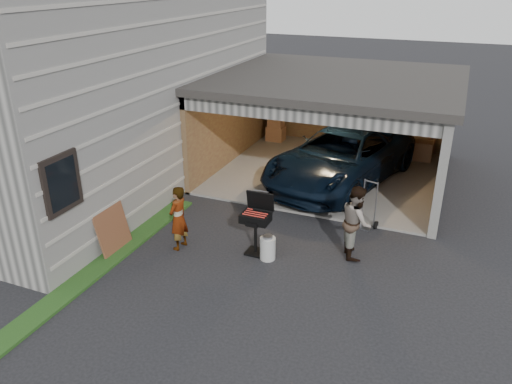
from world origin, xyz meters
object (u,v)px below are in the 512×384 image
hand_truck (367,218)px  man (356,221)px  propane_tank (268,248)px  bbq_grill (256,219)px  woman (178,218)px  plywood_panel (113,229)px  minivan (341,159)px

hand_truck → man: bearing=-74.3°
man → propane_tank: 1.93m
man → bbq_grill: size_ratio=1.18×
man → hand_truck: size_ratio=1.35×
woman → plywood_panel: woman is taller
plywood_panel → woman: bearing=27.2°
woman → hand_truck: woman is taller
man → plywood_panel: size_ratio=1.53×
minivan → woman: (-2.36, -4.87, -0.03)m
woman → hand_truck: (3.58, 2.52, -0.50)m
propane_tank → bbq_grill: bearing=155.1°
propane_tank → plywood_panel: plywood_panel is taller
propane_tank → plywood_panel: (-3.18, -0.94, 0.26)m
bbq_grill → propane_tank: bbq_grill is taller
man → propane_tank: size_ratio=3.19×
minivan → bbq_grill: bearing=-84.8°
man → hand_truck: bearing=-21.8°
minivan → bbq_grill: (-0.74, -4.42, 0.04)m
minivan → plywood_panel: minivan is taller
bbq_grill → propane_tank: bearing=-24.9°
minivan → propane_tank: (-0.42, -4.57, -0.50)m
minivan → plywood_panel: bearing=-108.4°
minivan → man: (1.21, -3.70, 0.04)m
minivan → hand_truck: (1.22, -2.35, -0.52)m
propane_tank → hand_truck: bearing=53.5°
minivan → man: size_ratio=3.43×
minivan → plywood_panel: 6.58m
plywood_panel → hand_truck: bearing=33.2°
bbq_grill → plywood_panel: size_ratio=1.30×
propane_tank → hand_truck: (1.64, 2.22, -0.02)m
woman → man: 3.75m
propane_tank → hand_truck: size_ratio=0.42×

